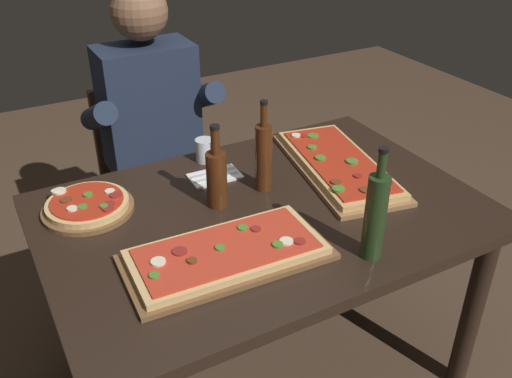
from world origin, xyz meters
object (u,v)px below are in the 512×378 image
Objects in this scene: dining_table at (263,233)px; vinegar_bottle_green at (264,156)px; pizza_rectangular_left at (338,165)px; seated_diner at (155,131)px; wine_bottle_dark at (217,177)px; oil_bottle_amber at (375,215)px; tumbler_near_camera at (205,151)px; diner_chair at (151,173)px; pizza_round_far at (88,206)px; pizza_rectangular_front at (227,254)px.

vinegar_bottle_green is (0.07, 0.12, 0.22)m from dining_table.
pizza_rectangular_left is 0.50× the size of seated_diner.
wine_bottle_dark is 0.83× the size of oil_bottle_amber.
tumbler_near_camera is (-0.39, 0.30, 0.02)m from pizza_rectangular_left.
wine_bottle_dark reaches higher than diner_chair.
vinegar_bottle_green reaches higher than dining_table.
dining_table is 0.75m from seated_diner.
pizza_round_far is 0.59m from vinegar_bottle_green.
oil_bottle_amber is (0.27, -0.45, 0.03)m from wine_bottle_dark.
tumbler_near_camera is at bearing 73.16° from wine_bottle_dark.
vinegar_bottle_green reaches higher than pizza_round_far.
tumbler_near_camera is (0.09, 0.30, -0.07)m from wine_bottle_dark.
wine_bottle_dark is 0.53m from oil_bottle_amber.
wine_bottle_dark is 0.84m from diner_chair.
pizza_rectangular_left is 0.88m from pizza_round_far.
seated_diner is (0.00, -0.12, 0.26)m from diner_chair.
pizza_rectangular_front is at bearing -96.43° from diner_chair.
wine_bottle_dark is at bearing -91.30° from seated_diner.
vinegar_bottle_green is 0.65m from seated_diner.
seated_diner is at bearing 102.94° from oil_bottle_amber.
vinegar_bottle_green is at bearing 177.46° from pizza_rectangular_left.
diner_chair is at bearing 83.57° from pizza_rectangular_front.
vinegar_bottle_green is (0.29, 0.30, 0.11)m from pizza_rectangular_front.
pizza_round_far is 0.91× the size of vinegar_bottle_green.
vinegar_bottle_green is 0.24× the size of seated_diner.
vinegar_bottle_green is at bearing -72.11° from tumbler_near_camera.
wine_bottle_dark is 0.88× the size of vinegar_bottle_green.
tumbler_near_camera is at bearing 102.95° from oil_bottle_amber.
pizza_rectangular_left is 0.49m from tumbler_near_camera.
oil_bottle_amber reaches higher than pizza_round_far.
seated_diner is (-0.17, 0.62, -0.12)m from vinegar_bottle_green.
oil_bottle_amber is 1.07× the size of vinegar_bottle_green.
tumbler_near_camera is at bearing 143.12° from pizza_rectangular_left.
pizza_rectangular_front is at bearing 154.08° from oil_bottle_amber.
dining_table is at bearing -119.15° from vinegar_bottle_green.
diner_chair is (0.12, 1.04, -0.27)m from pizza_rectangular_front.
tumbler_near_camera is 0.10× the size of diner_chair.
pizza_round_far is 0.34× the size of diner_chair.
pizza_rectangular_left is 2.08× the size of vinegar_bottle_green.
oil_bottle_amber reaches higher than pizza_rectangular_left.
seated_diner reaches higher than oil_bottle_amber.
oil_bottle_amber reaches higher than tumbler_near_camera.
pizza_rectangular_front is 0.89× the size of pizza_rectangular_left.
dining_table is 0.25m from wine_bottle_dark.
pizza_rectangular_front is 0.44× the size of seated_diner.
dining_table is at bearing -164.32° from pizza_rectangular_left.
pizza_rectangular_left is at bearing -57.94° from diner_chair.
diner_chair is at bearing 90.00° from seated_diner.
pizza_rectangular_front is at bearing -154.26° from pizza_rectangular_left.
tumbler_near_camera is at bearing 16.25° from pizza_round_far.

